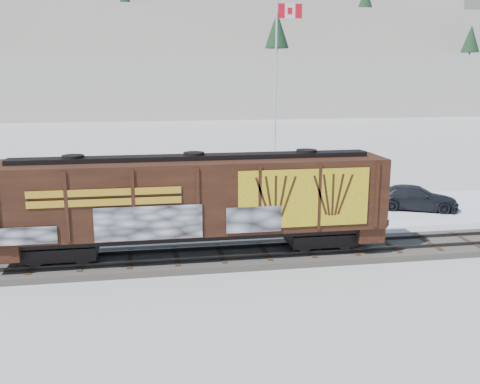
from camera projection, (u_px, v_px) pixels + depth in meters
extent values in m
plane|color=white|center=(264.00, 257.00, 24.34)|extent=(500.00, 500.00, 0.00)
cube|color=#59544C|center=(265.00, 254.00, 24.31)|extent=(50.00, 3.40, 0.28)
cube|color=#33302D|center=(268.00, 255.00, 23.57)|extent=(50.00, 0.10, 0.15)
cube|color=#33302D|center=(261.00, 245.00, 24.96)|extent=(50.00, 0.10, 0.15)
cube|color=white|center=(238.00, 215.00, 31.56)|extent=(40.00, 8.00, 0.03)
cube|color=white|center=(171.00, 85.00, 114.53)|extent=(360.00, 40.00, 12.00)
cube|color=white|center=(165.00, 60.00, 142.13)|extent=(360.00, 40.00, 24.00)
cube|color=white|center=(161.00, 46.00, 174.66)|extent=(360.00, 50.00, 35.00)
cone|color=#17311C|center=(277.00, 30.00, 110.90)|extent=(5.04, 5.04, 7.38)
cone|color=#17311C|center=(471.00, 39.00, 124.75)|extent=(4.20, 4.20, 6.15)
cube|color=black|center=(61.00, 249.00, 22.70)|extent=(3.00, 2.00, 0.90)
cube|color=black|center=(319.00, 236.00, 24.57)|extent=(3.00, 2.00, 0.90)
cylinder|color=black|center=(34.00, 256.00, 21.79)|extent=(0.90, 0.12, 0.90)
cube|color=black|center=(195.00, 231.00, 23.52)|extent=(16.61, 2.40, 0.25)
cube|color=#3D1D10|center=(195.00, 194.00, 23.17)|extent=(16.61, 3.00, 3.05)
cube|color=black|center=(194.00, 157.00, 22.82)|extent=(15.28, 0.90, 0.20)
cube|color=yellow|center=(304.00, 198.00, 22.42)|extent=(5.65, 0.03, 2.47)
cube|color=#B9891B|center=(105.00, 197.00, 21.01)|extent=(5.98, 0.02, 0.70)
cube|color=silver|center=(149.00, 223.00, 21.52)|extent=(4.32, 0.03, 1.40)
cylinder|color=silver|center=(274.00, 184.00, 40.24)|extent=(0.90, 0.90, 0.20)
cylinder|color=silver|center=(276.00, 96.00, 38.84)|extent=(0.14, 0.14, 13.25)
cube|color=red|center=(282.00, 11.00, 37.63)|extent=(0.50, 0.07, 1.00)
cube|color=white|center=(290.00, 11.00, 37.73)|extent=(0.70, 0.09, 1.00)
cube|color=red|center=(299.00, 11.00, 37.84)|extent=(0.50, 0.07, 1.00)
imported|color=#ADAFB4|center=(205.00, 203.00, 31.47)|extent=(4.41, 2.25, 1.44)
imported|color=white|center=(206.00, 204.00, 30.90)|extent=(4.97, 1.93, 1.61)
imported|color=black|center=(416.00, 198.00, 32.77)|extent=(5.40, 3.83, 1.45)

